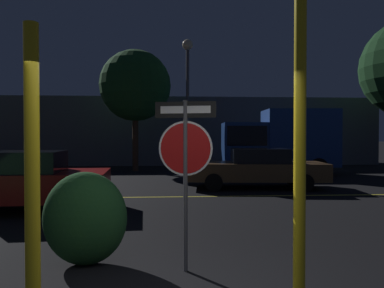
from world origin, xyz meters
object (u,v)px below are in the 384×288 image
object	(u,v)px
tree_0	(135,86)
delivery_truck	(278,140)
passing_car_3	(256,168)
street_lamp	(188,80)
stop_sign	(185,150)
yellow_pole_left	(32,183)
hedge_bush_2	(85,218)
yellow_pole_right	(300,143)
passing_car_2	(22,181)

from	to	relation	value
tree_0	delivery_truck	bearing A→B (deg)	-15.40
passing_car_3	street_lamp	world-z (taller)	street_lamp
stop_sign	yellow_pole_left	bearing A→B (deg)	-117.92
yellow_pole_left	hedge_bush_2	distance (m)	2.12
yellow_pole_right	street_lamp	xyz separation A→B (m)	(-0.32, 14.64, 2.82)
yellow_pole_right	passing_car_2	world-z (taller)	yellow_pole_right
stop_sign	street_lamp	bearing A→B (deg)	100.35
yellow_pole_left	passing_car_3	bearing A→B (deg)	65.77
street_lamp	tree_0	world-z (taller)	street_lamp
yellow_pole_right	street_lamp	size ratio (longest dim) A/B	0.54
passing_car_2	street_lamp	world-z (taller)	street_lamp
yellow_pole_left	street_lamp	size ratio (longest dim) A/B	0.43
stop_sign	hedge_bush_2	xyz separation A→B (m)	(-1.42, 0.34, -0.98)
yellow_pole_right	passing_car_3	distance (m)	9.73
passing_car_2	delivery_truck	size ratio (longest dim) A/B	0.78
stop_sign	yellow_pole_right	world-z (taller)	yellow_pole_right
passing_car_3	street_lamp	xyz separation A→B (m)	(-2.17, 5.14, 3.89)
hedge_bush_2	stop_sign	bearing A→B (deg)	-13.53
passing_car_3	stop_sign	bearing A→B (deg)	165.69
hedge_bush_2	delivery_truck	bearing A→B (deg)	62.42
delivery_truck	street_lamp	distance (m)	5.33
yellow_pole_right	passing_car_2	distance (m)	7.61
street_lamp	passing_car_3	bearing A→B (deg)	-67.13
yellow_pole_left	tree_0	distance (m)	16.93
delivery_truck	yellow_pole_left	bearing A→B (deg)	159.44
yellow_pole_right	street_lamp	bearing A→B (deg)	91.26
passing_car_3	yellow_pole_right	bearing A→B (deg)	174.56
stop_sign	tree_0	bearing A→B (deg)	110.98
yellow_pole_left	street_lamp	bearing A→B (deg)	81.53
stop_sign	passing_car_3	size ratio (longest dim) A/B	0.46
stop_sign	tree_0	size ratio (longest dim) A/B	0.36
hedge_bush_2	street_lamp	bearing A→B (deg)	80.41
street_lamp	yellow_pole_right	bearing A→B (deg)	-88.74
delivery_truck	passing_car_2	bearing A→B (deg)	137.79
stop_sign	street_lamp	world-z (taller)	street_lamp
hedge_bush_2	delivery_truck	distance (m)	14.35
yellow_pole_left	tree_0	size ratio (longest dim) A/B	0.44
yellow_pole_left	delivery_truck	world-z (taller)	delivery_truck
stop_sign	hedge_bush_2	size ratio (longest dim) A/B	1.75
stop_sign	yellow_pole_left	xyz separation A→B (m)	(-1.46, -1.64, -0.22)
delivery_truck	tree_0	bearing A→B (deg)	78.47
yellow_pole_right	hedge_bush_2	xyz separation A→B (m)	(-2.50, 1.73, -1.11)
hedge_bush_2	delivery_truck	xyz separation A→B (m)	(6.63, 12.69, 1.00)
hedge_bush_2	tree_0	bearing A→B (deg)	92.01
passing_car_2	delivery_truck	bearing A→B (deg)	-49.56
stop_sign	delivery_truck	size ratio (longest dim) A/B	0.42
yellow_pole_left	passing_car_3	size ratio (longest dim) A/B	0.56
delivery_truck	street_lamp	world-z (taller)	street_lamp
passing_car_2	delivery_truck	distance (m)	12.54
stop_sign	passing_car_2	bearing A→B (deg)	144.76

